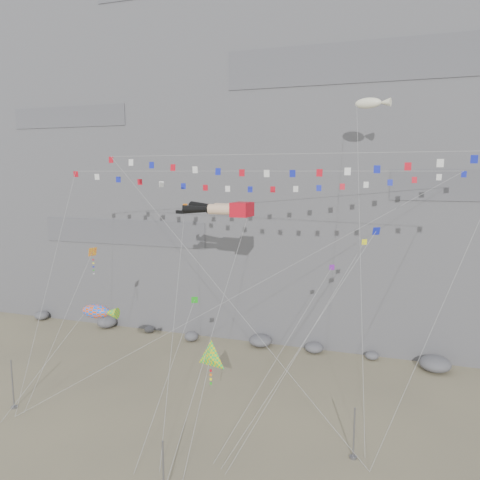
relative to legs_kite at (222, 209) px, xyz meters
The scene contains 18 objects.
ground 17.62m from the legs_kite, 83.23° to the right, with size 120.00×120.00×0.00m, color gray.
cliff 26.34m from the legs_kite, 88.01° to the left, with size 80.00×28.00×50.00m, color slate.
talus_boulders 18.28m from the legs_kite, 84.96° to the left, with size 60.00×3.00×1.20m, color slate, non-canonical shape.
anchor_pole_left 22.56m from the legs_kite, 145.33° to the right, with size 0.12×0.12×4.14m, color slate.
anchor_pole_center 21.53m from the legs_kite, 81.78° to the right, with size 0.12×0.12×3.81m, color slate.
anchor_pole_right 20.68m from the legs_kite, 33.40° to the right, with size 0.12×0.12×3.65m, color slate.
legs_kite is the anchor object (origin of this frame).
flag_banner_upper 5.39m from the legs_kite, 52.02° to the left, with size 34.92×18.60×29.03m.
flag_banner_lower 8.19m from the legs_kite, 28.78° to the right, with size 30.78×7.07×23.19m.
harlequin_kite 12.17m from the legs_kite, 160.89° to the right, with size 3.05×7.70×14.16m.
fish_windsock 13.74m from the legs_kite, 143.72° to the right, with size 6.88×6.66×10.87m.
delta_kite 13.77m from the legs_kite, 74.43° to the right, with size 2.59×5.44×8.35m.
blimp_windsock 15.82m from the legs_kite, 23.97° to the left, with size 3.69×14.38×28.58m.
small_kite_a 4.20m from the legs_kite, 166.46° to the left, with size 5.62×15.84×22.70m.
small_kite_b 10.80m from the legs_kite, ahead, with size 6.59×11.82×17.18m.
small_kite_c 8.57m from the legs_kite, 101.14° to the right, with size 1.13×10.96×13.54m.
small_kite_d 12.35m from the legs_kite, ahead, with size 7.90×13.47×20.11m.
small_kite_e 14.40m from the legs_kite, 23.43° to the right, with size 9.55×7.32×18.83m.
Camera 1 is at (13.65, -31.21, 19.18)m, focal length 35.00 mm.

